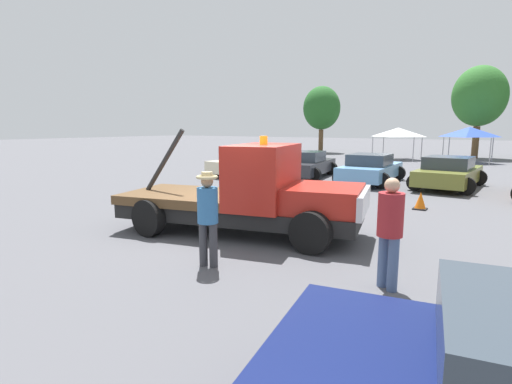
# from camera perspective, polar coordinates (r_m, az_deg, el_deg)

# --- Properties ---
(ground_plane) EXTENTS (160.00, 160.00, 0.00)m
(ground_plane) POSITION_cam_1_polar(r_m,az_deg,el_deg) (9.81, -2.46, -5.80)
(ground_plane) COLOR #545459
(tow_truck) EXTENTS (6.18, 3.32, 2.51)m
(tow_truck) POSITION_cam_1_polar(r_m,az_deg,el_deg) (9.48, -0.49, -0.60)
(tow_truck) COLOR black
(tow_truck) RESTS_ON ground
(person_near_truck) EXTENTS (0.40, 0.40, 1.79)m
(person_near_truck) POSITION_cam_1_polar(r_m,az_deg,el_deg) (6.58, 18.60, -4.59)
(person_near_truck) COLOR #475B84
(person_near_truck) RESTS_ON ground
(person_at_hood) EXTENTS (0.39, 0.39, 1.76)m
(person_at_hood) POSITION_cam_1_polar(r_m,az_deg,el_deg) (7.31, -6.92, -2.76)
(person_at_hood) COLOR #38383D
(person_at_hood) RESTS_ON ground
(parked_car_cream) EXTENTS (2.83, 4.55, 1.34)m
(parked_car_cream) POSITION_cam_1_polar(r_m,az_deg,el_deg) (21.14, -1.45, 4.13)
(parked_car_cream) COLOR beige
(parked_car_cream) RESTS_ON ground
(parked_car_charcoal) EXTENTS (2.94, 4.90, 1.34)m
(parked_car_charcoal) POSITION_cam_1_polar(r_m,az_deg,el_deg) (20.48, 7.09, 3.90)
(parked_car_charcoal) COLOR #2D2D33
(parked_car_charcoal) RESTS_ON ground
(parked_car_skyblue) EXTENTS (2.59, 4.72, 1.34)m
(parked_car_skyblue) POSITION_cam_1_polar(r_m,az_deg,el_deg) (19.01, 16.03, 3.20)
(parked_car_skyblue) COLOR #669ED1
(parked_car_skyblue) RESTS_ON ground
(parked_car_olive) EXTENTS (2.71, 4.65, 1.34)m
(parked_car_olive) POSITION_cam_1_polar(r_m,az_deg,el_deg) (18.55, 25.81, 2.48)
(parked_car_olive) COLOR olive
(parked_car_olive) RESTS_ON ground
(canopy_tent_white) EXTENTS (3.10, 3.10, 2.48)m
(canopy_tent_white) POSITION_cam_1_polar(r_m,az_deg,el_deg) (33.44, 19.66, 8.04)
(canopy_tent_white) COLOR #9E9EA3
(canopy_tent_white) RESTS_ON ground
(canopy_tent_blue) EXTENTS (2.97, 2.97, 2.55)m
(canopy_tent_blue) POSITION_cam_1_polar(r_m,az_deg,el_deg) (32.57, 28.21, 7.57)
(canopy_tent_blue) COLOR #9E9EA3
(canopy_tent_blue) RESTS_ON ground
(tree_left) EXTENTS (3.63, 3.63, 6.49)m
(tree_left) POSITION_cam_1_polar(r_m,az_deg,el_deg) (40.72, 9.36, 11.73)
(tree_left) COLOR brown
(tree_left) RESTS_ON ground
(tree_center) EXTENTS (4.14, 4.14, 7.39)m
(tree_center) POSITION_cam_1_polar(r_m,az_deg,el_deg) (37.60, 29.30, 11.82)
(tree_center) COLOR brown
(tree_center) RESTS_ON ground
(traffic_cone) EXTENTS (0.40, 0.40, 0.55)m
(traffic_cone) POSITION_cam_1_polar(r_m,az_deg,el_deg) (13.46, 22.43, -1.25)
(traffic_cone) COLOR black
(traffic_cone) RESTS_ON ground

